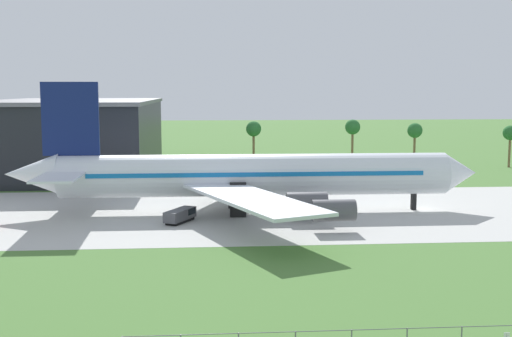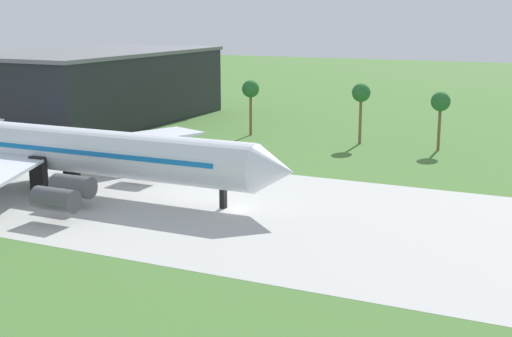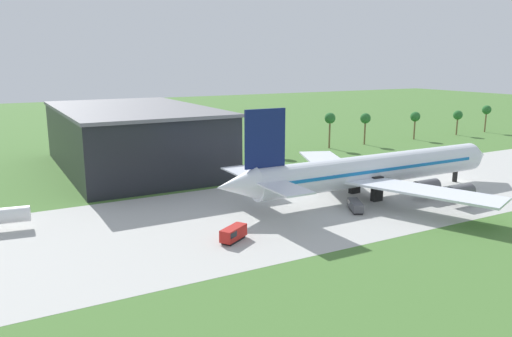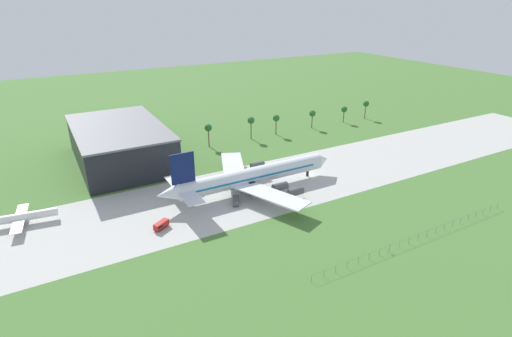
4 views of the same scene
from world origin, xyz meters
name	(u,v)px [view 1 (image 1 of 4)]	position (x,y,z in m)	size (l,w,h in m)	color
ground_plane	(423,209)	(0.00, 0.00, 0.00)	(600.00, 600.00, 0.00)	#477233
taxiway_strip	(423,209)	(0.00, 0.00, 0.01)	(320.00, 44.00, 0.02)	#B2B2AD
jet_airliner	(247,175)	(-27.88, -0.10, 5.76)	(72.79, 59.29, 20.05)	silver
fuel_truck	(181,215)	(-37.88, -6.81, 1.04)	(4.61, 6.42, 1.88)	black
terminal_building	(74,136)	(-64.80, 53.83, 8.28)	(36.72, 61.20, 16.53)	black
palm_tree_row	(468,132)	(29.05, 52.63, 8.79)	(106.07, 3.60, 11.84)	brown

